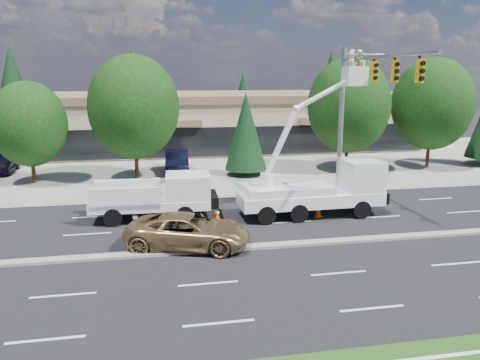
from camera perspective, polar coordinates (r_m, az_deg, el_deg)
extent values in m
plane|color=black|center=(20.28, -4.98, -8.69)|extent=(140.00, 140.00, 0.00)
cube|color=gray|center=(39.54, -7.86, 1.86)|extent=(140.00, 22.00, 0.01)
cube|color=gray|center=(20.26, -4.98, -8.54)|extent=(120.00, 0.55, 0.12)
cube|color=tan|center=(49.08, -8.54, 6.89)|extent=(50.00, 15.00, 5.00)
cube|color=brown|center=(48.89, -8.65, 9.98)|extent=(50.40, 15.40, 0.70)
cube|color=black|center=(41.71, -8.10, 4.50)|extent=(48.00, 0.12, 2.60)
cylinder|color=#332114|center=(35.36, -23.90, 1.45)|extent=(0.28, 0.28, 2.27)
ellipsoid|color=black|center=(34.96, -24.34, 6.23)|extent=(5.05, 5.05, 5.81)
cylinder|color=#332114|center=(34.35, -12.52, 2.44)|extent=(0.28, 0.28, 2.86)
ellipsoid|color=black|center=(33.90, -12.82, 8.66)|extent=(6.35, 6.35, 7.30)
cylinder|color=#332114|center=(35.17, 0.69, 1.28)|extent=(0.26, 0.26, 0.80)
cone|color=black|center=(34.71, 0.71, 5.99)|extent=(3.13, 3.13, 5.71)
cylinder|color=#332114|center=(37.36, 12.84, 3.21)|extent=(0.28, 0.28, 2.82)
ellipsoid|color=black|center=(36.95, 13.12, 8.85)|extent=(6.26, 6.26, 7.20)
cylinder|color=#332114|center=(40.63, 21.96, 3.36)|extent=(0.28, 0.28, 2.83)
ellipsoid|color=black|center=(40.26, 22.40, 8.56)|extent=(6.30, 6.30, 7.24)
cylinder|color=#332114|center=(63.33, -25.48, 5.18)|extent=(0.26, 0.26, 0.80)
cone|color=black|center=(62.97, -25.95, 9.96)|extent=(5.39, 5.39, 9.85)
cylinder|color=#332114|center=(61.25, -12.68, 5.89)|extent=(0.26, 0.26, 0.80)
cone|color=black|center=(60.87, -12.92, 10.79)|extent=(5.33, 5.33, 9.73)
cylinder|color=#332114|center=(62.32, 0.36, 6.31)|extent=(0.26, 0.26, 0.80)
cone|color=black|center=(62.02, 0.37, 9.70)|extent=(3.86, 3.86, 7.05)
cylinder|color=#332114|center=(65.65, 10.77, 6.42)|extent=(0.26, 0.26, 0.80)
cone|color=black|center=(65.30, 10.96, 11.02)|extent=(5.36, 5.36, 9.80)
cylinder|color=gray|center=(30.50, 12.21, 7.02)|extent=(0.32, 0.32, 9.00)
cylinder|color=gray|center=(25.84, 16.99, 14.22)|extent=(0.20, 10.00, 0.20)
cylinder|color=gray|center=(30.91, 14.88, 14.57)|extent=(2.60, 0.12, 0.12)
cube|color=gold|center=(28.53, 14.08, 12.69)|extent=(0.32, 0.22, 1.05)
cube|color=gold|center=(26.54, 16.08, 12.60)|extent=(0.32, 0.22, 1.05)
cube|color=gold|center=(24.59, 18.40, 12.47)|extent=(0.32, 0.22, 1.05)
cube|color=gold|center=(22.68, 21.11, 12.30)|extent=(0.32, 0.22, 1.05)
cube|color=white|center=(24.82, -10.81, -2.75)|extent=(6.20, 2.51, 0.46)
cube|color=white|center=(24.61, -6.38, -1.01)|extent=(2.33, 2.29, 1.53)
cube|color=black|center=(24.59, -4.85, -0.50)|extent=(0.17, 1.93, 1.02)
cube|color=white|center=(25.72, -13.47, -1.16)|extent=(3.47, 0.46, 1.12)
cube|color=white|center=(23.85, -13.89, -2.26)|extent=(3.47, 0.46, 1.12)
cube|color=white|center=(25.23, 8.53, -2.19)|extent=(7.68, 2.42, 0.67)
cube|color=white|center=(26.10, 14.52, 0.31)|extent=(1.95, 2.28, 1.91)
cube|color=black|center=(26.39, 15.94, 0.67)|extent=(0.11, 1.91, 1.15)
cube|color=white|center=(24.70, 5.86, -1.18)|extent=(4.62, 2.27, 0.48)
cylinder|color=white|center=(24.27, 3.30, -0.11)|extent=(0.67, 0.67, 0.76)
cube|color=white|center=(25.23, 13.80, 12.22)|extent=(1.06, 0.88, 1.03)
imported|color=beige|center=(25.15, 13.41, 13.12)|extent=(0.40, 0.61, 1.65)
imported|color=beige|center=(25.32, 14.29, 13.07)|extent=(0.64, 0.81, 1.65)
ellipsoid|color=white|center=(25.17, 13.51, 15.02)|extent=(0.25, 0.25, 0.17)
ellipsoid|color=white|center=(25.35, 14.40, 14.96)|extent=(0.25, 0.25, 0.17)
cube|color=#FD5808|center=(24.22, -12.66, -5.32)|extent=(0.40, 0.40, 0.03)
cone|color=#FD5808|center=(24.11, -12.70, -4.57)|extent=(0.36, 0.36, 0.70)
cylinder|color=white|center=(24.09, -12.70, -4.41)|extent=(0.29, 0.29, 0.10)
cube|color=#FD5808|center=(24.40, -2.85, -4.88)|extent=(0.40, 0.40, 0.03)
cone|color=#FD5808|center=(24.30, -2.86, -4.13)|extent=(0.36, 0.36, 0.70)
cylinder|color=white|center=(24.28, -2.86, -3.97)|extent=(0.29, 0.29, 0.10)
cube|color=#FD5808|center=(25.33, 9.49, -4.38)|extent=(0.40, 0.40, 0.03)
cone|color=#FD5808|center=(25.23, 9.52, -3.65)|extent=(0.36, 0.36, 0.70)
cylinder|color=white|center=(25.21, 9.52, -3.50)|extent=(0.29, 0.29, 0.10)
imported|color=olive|center=(20.56, -6.31, -6.22)|extent=(5.82, 3.83, 1.49)
imported|color=black|center=(40.28, -27.05, 1.87)|extent=(1.82, 4.48, 1.52)
imported|color=black|center=(36.78, -7.69, 2.34)|extent=(1.98, 5.08, 1.65)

